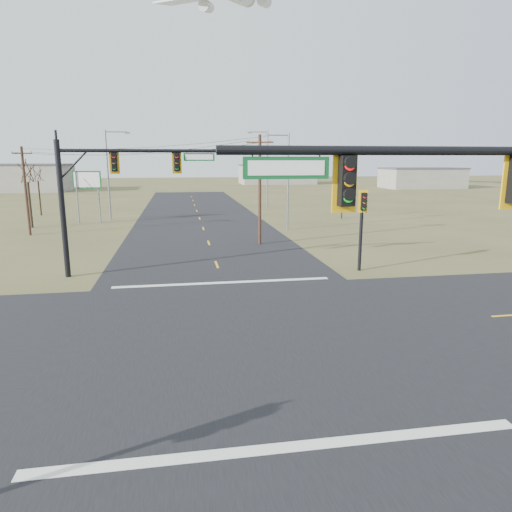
% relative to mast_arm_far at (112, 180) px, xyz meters
% --- Properties ---
extents(ground, '(320.00, 320.00, 0.00)m').
position_rel_mast_arm_far_xyz_m(ground, '(6.01, -10.44, -5.60)').
color(ground, brown).
rests_on(ground, ground).
extents(road_ew, '(160.00, 14.00, 0.02)m').
position_rel_mast_arm_far_xyz_m(road_ew, '(6.01, -10.44, -5.59)').
color(road_ew, black).
rests_on(road_ew, ground).
extents(road_ns, '(14.00, 160.00, 0.02)m').
position_rel_mast_arm_far_xyz_m(road_ns, '(6.01, -10.44, -5.58)').
color(road_ns, black).
rests_on(road_ns, ground).
extents(stop_bar_near, '(12.00, 0.40, 0.01)m').
position_rel_mast_arm_far_xyz_m(stop_bar_near, '(6.01, -17.94, -5.57)').
color(stop_bar_near, silver).
rests_on(stop_bar_near, road_ns).
extents(stop_bar_far, '(12.00, 0.40, 0.01)m').
position_rel_mast_arm_far_xyz_m(stop_bar_far, '(6.01, -2.94, -5.57)').
color(stop_bar_far, silver).
rests_on(stop_bar_far, road_ns).
extents(mast_arm_far, '(9.64, 0.51, 7.81)m').
position_rel_mast_arm_far_xyz_m(mast_arm_far, '(0.00, 0.00, 0.00)').
color(mast_arm_far, black).
rests_on(mast_arm_far, ground).
extents(pedestal_signal_ne, '(0.63, 0.55, 4.97)m').
position_rel_mast_arm_far_xyz_m(pedestal_signal_ne, '(14.58, -1.50, -2.06)').
color(pedestal_signal_ne, black).
rests_on(pedestal_signal_ne, ground).
extents(utility_pole_near, '(2.00, 0.88, 8.61)m').
position_rel_mast_arm_far_xyz_m(utility_pole_near, '(10.06, 8.38, -1.09)').
color(utility_pole_near, '#40271B').
rests_on(utility_pole_near, ground).
extents(utility_pole_far, '(1.86, 0.70, 7.84)m').
position_rel_mast_arm_far_xyz_m(utility_pole_far, '(-9.66, 16.27, -1.46)').
color(utility_pole_far, '#40271B').
rests_on(utility_pole_far, ground).
extents(highway_sign, '(2.94, 0.35, 5.53)m').
position_rel_mast_arm_far_xyz_m(highway_sign, '(-5.82, 23.87, -1.64)').
color(highway_sign, slate).
rests_on(highway_sign, ground).
extents(streetlight_a, '(2.56, 0.41, 9.13)m').
position_rel_mast_arm_far_xyz_m(streetlight_a, '(13.84, 15.43, -0.47)').
color(streetlight_a, slate).
rests_on(streetlight_a, ground).
extents(streetlight_b, '(2.98, 0.39, 10.66)m').
position_rel_mast_arm_far_xyz_m(streetlight_b, '(16.06, 37.38, 0.39)').
color(streetlight_b, slate).
rests_on(streetlight_b, ground).
extents(streetlight_c, '(2.75, 0.27, 9.88)m').
position_rel_mast_arm_far_xyz_m(streetlight_c, '(-3.77, 26.27, -0.05)').
color(streetlight_c, slate).
rests_on(streetlight_c, ground).
extents(bare_tree_a, '(3.35, 3.35, 7.12)m').
position_rel_mast_arm_far_xyz_m(bare_tree_a, '(-10.90, 21.18, 0.04)').
color(bare_tree_a, black).
rests_on(bare_tree_a, ground).
extents(bare_tree_b, '(3.27, 3.27, 6.36)m').
position_rel_mast_arm_far_xyz_m(bare_tree_b, '(-13.00, 32.04, -0.51)').
color(bare_tree_b, black).
rests_on(bare_tree_b, ground).
extents(bare_tree_c, '(2.71, 2.71, 5.61)m').
position_rel_mast_arm_far_xyz_m(bare_tree_c, '(22.28, 22.94, -1.20)').
color(bare_tree_c, black).
rests_on(bare_tree_c, ground).
extents(bare_tree_d, '(3.03, 3.03, 6.87)m').
position_rel_mast_arm_far_xyz_m(bare_tree_d, '(27.53, 36.63, -0.07)').
color(bare_tree_d, black).
rests_on(bare_tree_d, ground).
extents(warehouse_left, '(28.00, 14.00, 5.50)m').
position_rel_mast_arm_far_xyz_m(warehouse_left, '(-33.99, 79.56, -2.85)').
color(warehouse_left, '#9C988A').
rests_on(warehouse_left, ground).
extents(warehouse_mid, '(20.00, 12.00, 5.00)m').
position_rel_mast_arm_far_xyz_m(warehouse_mid, '(31.01, 99.56, -3.10)').
color(warehouse_mid, '#9C988A').
rests_on(warehouse_mid, ground).
extents(warehouse_right, '(18.00, 10.00, 4.50)m').
position_rel_mast_arm_far_xyz_m(warehouse_right, '(61.01, 74.56, -3.35)').
color(warehouse_right, '#9C988A').
rests_on(warehouse_right, ground).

